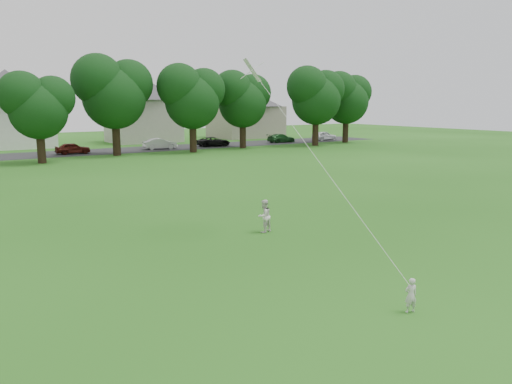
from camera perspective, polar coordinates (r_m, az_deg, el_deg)
ground at (r=15.03m, az=2.85°, el=-9.97°), size 160.00×160.00×0.00m
street at (r=54.22m, az=-24.69°, el=3.81°), size 90.00×7.00×0.01m
toddler at (r=13.25m, az=17.27°, el=-11.20°), size 0.38×0.31×0.90m
older_boy at (r=20.09m, az=0.93°, el=-2.77°), size 0.76×0.66×1.34m
kite at (r=16.02m, az=6.67°, el=4.22°), size 1.09×5.11×10.75m
tree_row at (r=49.13m, az=-19.23°, el=10.77°), size 81.36×8.62×10.00m
parked_cars at (r=53.97m, az=-20.34°, el=4.71°), size 71.32×2.28×1.25m
house_row at (r=63.86m, az=-26.51°, el=8.90°), size 76.78×14.21×10.40m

